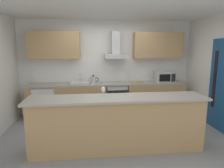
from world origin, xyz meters
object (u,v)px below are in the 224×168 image
Objects in this scene: refrigerator at (45,102)px; range_hood at (116,50)px; wine_glass at (103,90)px; microwave at (164,77)px; sink at (80,83)px; oven at (116,99)px; kettle at (93,80)px; chopping_board at (137,82)px.

refrigerator is 2.34m from range_hood.
range_hood is 4.05× the size of wine_glass.
microwave is 0.69× the size of range_hood.
sink is (0.93, 0.01, 0.50)m from refrigerator.
refrigerator is at bearing 179.56° from microwave.
microwave reaches higher than refrigerator.
oven is 1.33m from range_hood.
wine_glass is (0.48, -1.89, 0.19)m from sink.
kettle is 0.40× the size of range_hood.
chopping_board is (-0.78, 0.00, -0.14)m from microwave.
refrigerator is 1.41m from kettle.
wine_glass reaches higher than chopping_board.
range_hood is at bearing 90.00° from oven.
microwave reaches higher than kettle.
sink is 0.36m from kettle.
chopping_board is (1.19, 0.01, -0.09)m from kettle.
kettle reaches higher than refrigerator.
refrigerator is 3.31m from microwave.
range_hood is 2.18m from wine_glass.
kettle is 0.85× the size of chopping_board.
wine_glass is (-0.49, -2.01, -0.67)m from range_hood.
range_hood is (0.00, 0.13, 1.33)m from oven.
sink is 1.96m from wine_glass.
microwave is (1.35, -0.03, 0.59)m from oven.
wine_glass is at bearing -53.20° from refrigerator.
range_hood is at bearing 173.37° from microwave.
sink is 1.47× the size of chopping_board.
range_hood is at bearing 6.95° from sink.
range_hood is (0.62, 0.16, 0.78)m from kettle.
chopping_board is (1.54, -0.03, -0.02)m from sink.
chopping_board is (0.57, -0.15, -0.88)m from range_hood.
chopping_board is (1.06, 1.86, -0.21)m from wine_glass.
chopping_board is at bearing -1.29° from sink.
kettle is at bearing -1.39° from refrigerator.
refrigerator is (-1.90, -0.00, -0.03)m from oven.
sink is 1.30m from range_hood.
wine_glass is at bearing -86.10° from kettle.
range_hood reaches higher than kettle.
range_hood is (-1.35, 0.16, 0.74)m from microwave.
microwave is 1.73× the size of kettle.
oven is 1.08m from sink.
sink reaches higher than chopping_board.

